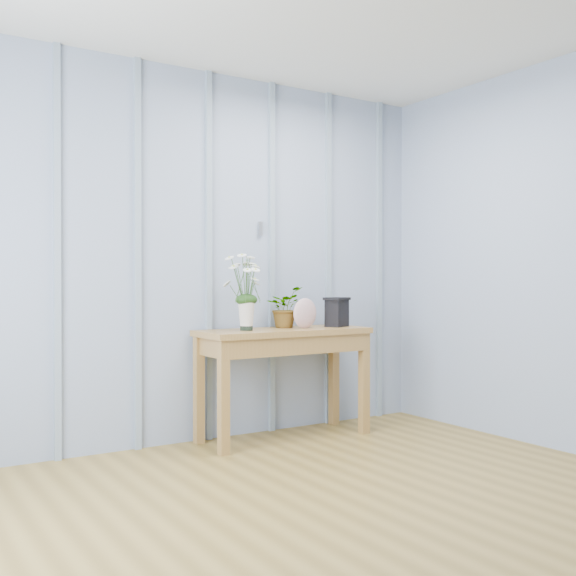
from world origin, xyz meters
TOP-DOWN VIEW (x-y plane):
  - ground at (0.00, 0.00)m, footprint 4.50×4.50m
  - room_shell at (0.00, 0.92)m, footprint 4.00×4.50m
  - sideboard at (0.70, 1.99)m, footprint 1.20×0.45m
  - daisy_vase at (0.41, 1.99)m, footprint 0.37×0.28m
  - spider_plant at (0.77, 2.09)m, footprint 0.34×0.33m
  - felt_disc_vessel at (0.85, 1.95)m, footprint 0.21×0.09m
  - carved_box at (1.14, 1.97)m, footprint 0.21×0.19m

SIDE VIEW (x-z plane):
  - ground at x=0.00m, z-range 0.00..0.00m
  - sideboard at x=0.70m, z-range 0.26..1.01m
  - felt_disc_vessel at x=0.85m, z-range 0.75..0.96m
  - carved_box at x=1.14m, z-range 0.75..0.96m
  - spider_plant at x=0.77m, z-range 0.75..1.04m
  - daisy_vase at x=0.41m, z-range 0.82..1.34m
  - room_shell at x=0.00m, z-range 0.74..3.24m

